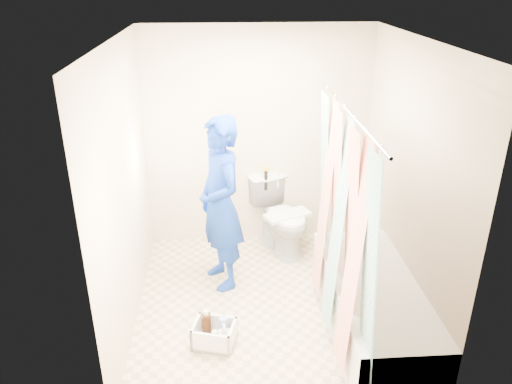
{
  "coord_description": "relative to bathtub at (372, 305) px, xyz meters",
  "views": [
    {
      "loc": [
        -0.38,
        -3.82,
        2.88
      ],
      "look_at": [
        -0.09,
        0.28,
        1.03
      ],
      "focal_mm": 35.0,
      "sensor_mm": 36.0,
      "label": 1
    }
  ],
  "objects": [
    {
      "name": "ceiling",
      "position": [
        -0.85,
        0.43,
        2.13
      ],
      "size": [
        2.4,
        2.6,
        0.02
      ],
      "primitive_type": "cube",
      "color": "silver",
      "rests_on": "wall_back"
    },
    {
      "name": "wall_back",
      "position": [
        -0.85,
        1.73,
        0.93
      ],
      "size": [
        2.4,
        0.02,
        2.4
      ],
      "primitive_type": "cube",
      "color": "beige",
      "rests_on": "ground"
    },
    {
      "name": "tank_lid",
      "position": [
        -0.56,
        1.33,
        0.2
      ],
      "size": [
        0.54,
        0.39,
        0.04
      ],
      "primitive_type": "cube",
      "rotation": [
        0.0,
        0.0,
        0.4
      ],
      "color": "silver",
      "rests_on": "toilet"
    },
    {
      "name": "curtain_rod",
      "position": [
        -0.33,
        0.0,
        1.68
      ],
      "size": [
        0.02,
        1.9,
        0.02
      ],
      "primitive_type": "cylinder",
      "rotation": [
        1.57,
        0.0,
        0.0
      ],
      "color": "silver",
      "rests_on": "wall_back"
    },
    {
      "name": "tank_internals",
      "position": [
        -0.73,
        1.63,
        0.52
      ],
      "size": [
        0.19,
        0.11,
        0.26
      ],
      "color": "black",
      "rests_on": "toilet"
    },
    {
      "name": "toilet",
      "position": [
        -0.61,
        1.45,
        0.13
      ],
      "size": [
        0.72,
        0.9,
        0.8
      ],
      "primitive_type": "imported",
      "rotation": [
        0.0,
        0.0,
        0.4
      ],
      "color": "white",
      "rests_on": "ground"
    },
    {
      "name": "wall_front",
      "position": [
        -0.85,
        -0.88,
        0.93
      ],
      "size": [
        2.4,
        0.02,
        2.4
      ],
      "primitive_type": "cube",
      "color": "beige",
      "rests_on": "ground"
    },
    {
      "name": "shower_curtain",
      "position": [
        -0.33,
        0.0,
        0.75
      ],
      "size": [
        0.06,
        1.75,
        1.8
      ],
      "primitive_type": "cube",
      "color": "white",
      "rests_on": "curtain_rod"
    },
    {
      "name": "wall_right",
      "position": [
        0.35,
        0.43,
        0.93
      ],
      "size": [
        0.02,
        2.6,
        2.4
      ],
      "primitive_type": "cube",
      "color": "beige",
      "rests_on": "ground"
    },
    {
      "name": "bathtub",
      "position": [
        0.0,
        0.0,
        0.0
      ],
      "size": [
        0.7,
        1.75,
        0.5
      ],
      "color": "white",
      "rests_on": "ground"
    },
    {
      "name": "floor",
      "position": [
        -0.85,
        0.43,
        -0.27
      ],
      "size": [
        2.6,
        2.6,
        0.0
      ],
      "primitive_type": "plane",
      "color": "#C2B189",
      "rests_on": "ground"
    },
    {
      "name": "plumber",
      "position": [
        -1.27,
        0.85,
        0.59
      ],
      "size": [
        0.62,
        0.73,
        1.71
      ],
      "primitive_type": "imported",
      "rotation": [
        0.0,
        0.0,
        -1.18
      ],
      "color": "navy",
      "rests_on": "ground"
    },
    {
      "name": "wall_left",
      "position": [
        -2.05,
        0.43,
        0.93
      ],
      "size": [
        0.02,
        2.6,
        2.4
      ],
      "primitive_type": "cube",
      "color": "beige",
      "rests_on": "ground"
    },
    {
      "name": "cleaning_caddy",
      "position": [
        -1.34,
        -0.09,
        -0.17
      ],
      "size": [
        0.4,
        0.35,
        0.26
      ],
      "rotation": [
        0.0,
        0.0,
        -0.27
      ],
      "color": "white",
      "rests_on": "ground"
    }
  ]
}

